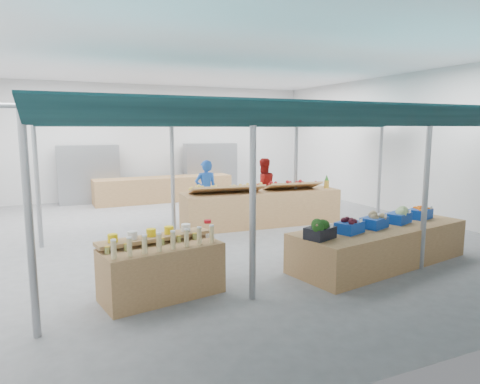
{
  "coord_description": "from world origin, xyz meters",
  "views": [
    {
      "loc": [
        -3.73,
        -9.65,
        2.59
      ],
      "look_at": [
        -0.13,
        -1.6,
        1.28
      ],
      "focal_mm": 32.0,
      "sensor_mm": 36.0,
      "label": 1
    }
  ],
  "objects_px": {
    "vendor_left": "(206,191)",
    "vendor_right": "(263,187)",
    "bottle_shelf": "(161,268)",
    "veg_counter": "(380,245)",
    "fruit_counter": "(262,208)"
  },
  "relations": [
    {
      "from": "bottle_shelf",
      "to": "fruit_counter",
      "type": "relative_size",
      "value": 0.45
    },
    {
      "from": "vendor_right",
      "to": "vendor_left",
      "type": "bearing_deg",
      "value": 3.08
    },
    {
      "from": "vendor_right",
      "to": "veg_counter",
      "type": "bearing_deg",
      "value": 92.65
    },
    {
      "from": "veg_counter",
      "to": "fruit_counter",
      "type": "distance_m",
      "value": 3.97
    },
    {
      "from": "veg_counter",
      "to": "vendor_left",
      "type": "height_order",
      "value": "vendor_left"
    },
    {
      "from": "veg_counter",
      "to": "fruit_counter",
      "type": "bearing_deg",
      "value": 87.67
    },
    {
      "from": "veg_counter",
      "to": "vendor_left",
      "type": "xyz_separation_m",
      "value": [
        -1.76,
        5.03,
        0.49
      ]
    },
    {
      "from": "bottle_shelf",
      "to": "veg_counter",
      "type": "xyz_separation_m",
      "value": [
        4.25,
        -0.13,
        -0.07
      ]
    },
    {
      "from": "fruit_counter",
      "to": "vendor_left",
      "type": "distance_m",
      "value": 1.68
    },
    {
      "from": "fruit_counter",
      "to": "vendor_right",
      "type": "xyz_separation_m",
      "value": [
        0.6,
        1.1,
        0.4
      ]
    },
    {
      "from": "fruit_counter",
      "to": "vendor_right",
      "type": "relative_size",
      "value": 2.5
    },
    {
      "from": "vendor_left",
      "to": "veg_counter",
      "type": "bearing_deg",
      "value": 112.4
    },
    {
      "from": "vendor_left",
      "to": "vendor_right",
      "type": "height_order",
      "value": "same"
    },
    {
      "from": "bottle_shelf",
      "to": "veg_counter",
      "type": "distance_m",
      "value": 4.25
    },
    {
      "from": "bottle_shelf",
      "to": "fruit_counter",
      "type": "height_order",
      "value": "bottle_shelf"
    }
  ]
}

